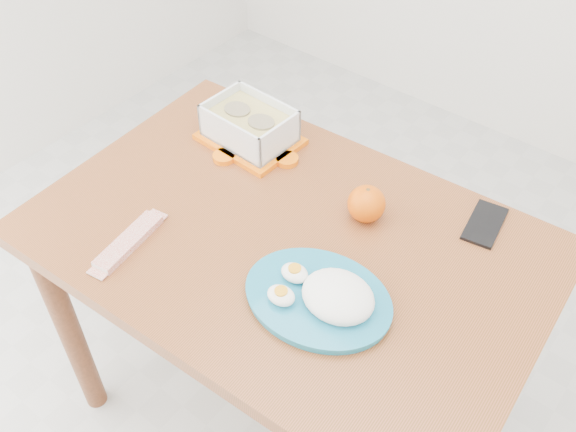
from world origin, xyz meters
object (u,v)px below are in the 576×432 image
Objects in this scene: food_container at (250,126)px; orange_fruit at (366,204)px; rice_plate at (324,295)px; smartphone at (485,224)px; dining_table at (288,269)px.

food_container is 0.38m from orange_fruit.
rice_plate is 2.44× the size of smartphone.
orange_fruit is at bearing 97.39° from rice_plate.
smartphone is at bearing 33.46° from orange_fruit.
smartphone is at bearing 39.87° from dining_table.
rice_plate is 0.42m from smartphone.
smartphone reaches higher than dining_table.
dining_table is 13.63× the size of orange_fruit.
dining_table is 0.45m from smartphone.
food_container is 0.61m from smartphone.
orange_fruit reaches higher than smartphone.
rice_plate reaches higher than smartphone.
orange_fruit is (0.10, 0.15, 0.15)m from dining_table.
dining_table is 0.24m from rice_plate.
dining_table is at bearing -32.86° from food_container.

